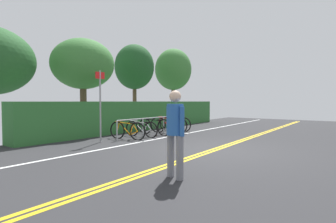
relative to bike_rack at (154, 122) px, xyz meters
The scene contains 16 objects.
ground_plane 4.12m from the bike_rack, 112.90° to the right, with size 30.64×12.20×0.05m, color #2B2B2D.
centre_line_yellow_inner 4.19m from the bike_rack, 112.47° to the right, with size 27.58×0.10×0.00m, color gold.
centre_line_yellow_outer 4.05m from the bike_rack, 113.34° to the right, with size 27.58×0.10×0.00m, color gold.
bike_lane_stripe_white 1.93m from the bike_rack, 149.21° to the right, with size 27.58×0.12×0.00m, color white.
bike_rack is the anchor object (origin of this frame).
bicycle_0 1.72m from the bike_rack, behind, with size 0.46×1.66×0.74m.
bicycle_1 0.88m from the bike_rack, behind, with size 0.46×1.69×0.70m.
bicycle_2 0.22m from the bike_rack, 46.58° to the right, with size 0.46×1.84×0.76m.
bicycle_3 0.94m from the bike_rack, ahead, with size 0.62×1.79×0.79m.
bicycle_4 1.73m from the bike_rack, ahead, with size 0.46×1.78×0.75m.
pedestrian 6.49m from the bike_rack, 136.66° to the right, with size 0.32×0.47×1.68m.
sign_post_near 2.95m from the bike_rack, behind, with size 0.36×0.07×2.58m.
hedge_backdrop 2.41m from the bike_rack, 51.40° to the left, with size 13.33×0.86×1.47m, color #2D6B30.
tree_mid 4.34m from the bike_rack, 113.95° to the left, with size 2.89×2.89×4.40m.
tree_far_right 5.62m from the bike_rack, 54.22° to the left, with size 2.42×2.42×4.97m.
tree_extra 7.97m from the bike_rack, 28.65° to the left, with size 2.63×2.63×5.26m.
Camera 1 is at (-7.09, -3.46, 1.47)m, focal length 27.29 mm.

